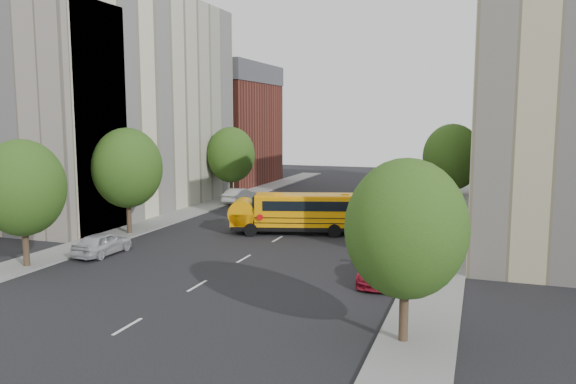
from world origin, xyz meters
The scene contains 22 objects.
ground centered at (0.00, 0.00, 0.00)m, with size 120.00×120.00×0.00m, color black.
sidewalk_left centered at (-11.50, 5.00, 0.06)m, with size 3.00×80.00×0.12m, color slate.
sidewalk_right centered at (11.50, 5.00, 0.06)m, with size 3.00×80.00×0.12m, color slate.
lane_markings centered at (0.00, 10.00, 0.01)m, with size 0.15×64.00×0.01m, color silver.
building_left_cream centered at (-18.00, 6.00, 10.00)m, with size 10.00×26.00×20.00m, color beige.
building_left_redbrick centered at (-18.00, 28.00, 6.50)m, with size 10.00×15.00×13.00m, color maroon.
building_left_near centered at (-18.00, -4.50, 8.50)m, with size 10.00×7.00×17.00m, color #B6A78D.
building_right_near centered at (18.00, -4.50, 8.50)m, with size 10.00×7.00×17.00m, color tan.
building_right_far centered at (18.00, 20.00, 9.00)m, with size 10.00×22.00×18.00m, color #B6A78D.
building_right_sidewall centered at (18.00, 9.00, 9.00)m, with size 10.10×0.30×18.00m, color brown.
street_tree_0 centered at (-11.00, -14.00, 4.64)m, with size 4.80×4.80×7.41m.
street_tree_1 centered at (-11.00, -4.00, 4.95)m, with size 5.12×5.12×7.90m.
street_tree_2 centered at (-11.00, 14.00, 4.83)m, with size 4.99×4.99×7.71m.
street_tree_3 centered at (11.00, -18.00, 4.45)m, with size 4.61×4.61×7.11m.
street_tree_4 centered at (11.00, 14.00, 5.08)m, with size 5.25×5.25×8.10m.
street_tree_5 centered at (11.00, 26.00, 4.70)m, with size 4.86×4.86×7.51m.
school_bus centered at (1.14, 0.46, 1.70)m, with size 11.03×5.36×3.04m.
safari_truck centered at (7.37, 6.60, 1.44)m, with size 6.73×3.97×2.73m.
parked_car_0 centered at (-8.80, -10.02, 0.74)m, with size 1.75×4.34×1.48m, color #BABBC1.
parked_car_1 centered at (-9.60, 12.97, 0.77)m, with size 1.63×4.67×1.54m, color white.
parked_car_3 centered at (8.83, -10.11, 0.70)m, with size 1.96×4.81×1.40m, color maroon.
parked_car_5 centered at (8.80, 23.83, 0.68)m, with size 1.45×4.15×1.37m, color gray.
Camera 1 is at (13.56, -38.86, 8.53)m, focal length 35.00 mm.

